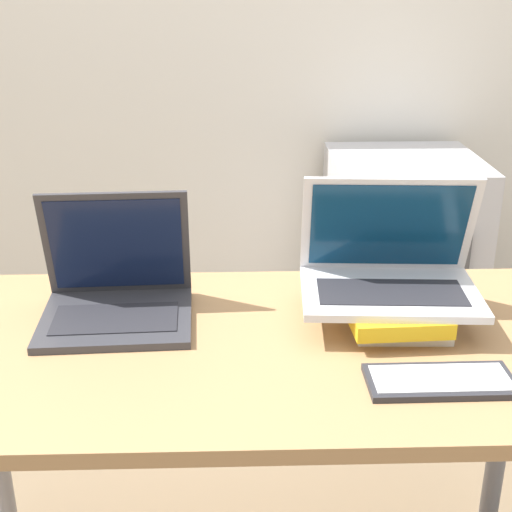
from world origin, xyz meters
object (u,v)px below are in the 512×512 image
laptop_on_books (389,270)px  mini_fridge (397,273)px  wireless_keyboard (440,381)px  book_stack (394,311)px  laptop_left (117,293)px

laptop_on_books → mini_fridge: (0.25, 0.94, -0.42)m
mini_fridge → wireless_keyboard: bearing=-99.8°
book_stack → mini_fridge: mini_fridge is taller
book_stack → mini_fridge: bearing=75.9°
book_stack → laptop_on_books: 0.08m
book_stack → mini_fridge: size_ratio=0.30×
laptop_on_books → wireless_keyboard: laptop_on_books is taller
book_stack → wireless_keyboard: (0.04, -0.23, -0.02)m
laptop_left → mini_fridge: bearing=48.3°
laptop_left → wireless_keyboard: bearing=-25.2°
mini_fridge → laptop_on_books: bearing=-105.0°
wireless_keyboard → mini_fridge: 1.25m
laptop_left → mini_fridge: (0.81, 0.91, -0.36)m
laptop_left → wireless_keyboard: (0.61, -0.29, -0.05)m
laptop_left → book_stack: (0.57, -0.06, -0.02)m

